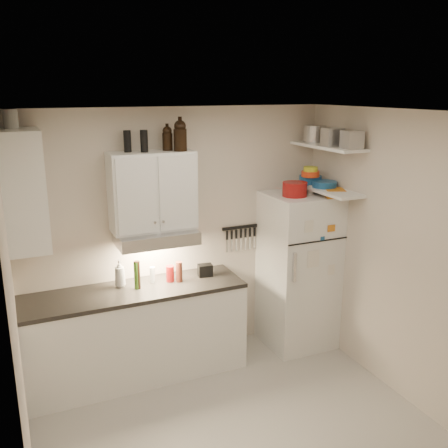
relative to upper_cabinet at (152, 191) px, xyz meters
name	(u,v)px	position (x,y,z in m)	size (l,w,h in m)	color
floor	(240,434)	(0.30, -1.33, -1.84)	(3.20, 3.00, 0.02)	#B3AFA5
ceiling	(244,112)	(0.30, -1.33, 0.78)	(3.20, 3.00, 0.02)	white
back_wall	(178,236)	(0.30, 0.18, -0.53)	(3.20, 0.02, 2.60)	beige
left_wall	(14,327)	(-1.31, -1.33, -0.53)	(0.02, 3.00, 2.60)	beige
right_wall	(405,259)	(1.91, -1.33, -0.53)	(0.02, 3.00, 2.60)	beige
base_cabinet	(137,335)	(-0.25, -0.14, -1.39)	(2.10, 0.60, 0.88)	white
countertop	(135,291)	(-0.25, -0.14, -0.93)	(2.10, 0.62, 0.04)	black
upper_cabinet	(152,191)	(0.00, 0.00, 0.00)	(0.80, 0.33, 0.75)	white
side_cabinet	(23,190)	(-1.14, -0.14, 0.12)	(0.33, 0.55, 1.00)	white
range_hood	(156,237)	(0.00, -0.06, -0.44)	(0.76, 0.46, 0.12)	silver
fridge	(298,271)	(1.55, -0.18, -0.98)	(0.70, 0.68, 1.70)	white
shelf_hi	(328,146)	(1.75, -0.31, 0.38)	(0.30, 0.95, 0.03)	white
shelf_lo	(325,189)	(1.75, -0.31, -0.07)	(0.30, 0.95, 0.03)	white
knife_strip	(240,227)	(1.00, 0.15, -0.51)	(0.42, 0.02, 0.03)	black
dutch_oven	(295,189)	(1.43, -0.24, -0.05)	(0.25, 0.25, 0.15)	maroon
book_stack	(334,193)	(1.79, -0.42, -0.09)	(0.19, 0.24, 0.08)	orange
spice_jar	(311,190)	(1.64, -0.22, -0.08)	(0.05, 0.05, 0.09)	silver
stock_pot	(315,134)	(1.79, -0.02, 0.48)	(0.24, 0.24, 0.17)	silver
tin_a	(332,137)	(1.71, -0.43, 0.48)	(0.18, 0.16, 0.18)	#AAAAAD
tin_b	(352,140)	(1.76, -0.67, 0.47)	(0.17, 0.17, 0.17)	#AAAAAD
bowl_teal	(310,180)	(1.71, -0.09, 0.00)	(0.24, 0.24, 0.10)	#184E84
bowl_orange	(310,174)	(1.67, -0.14, 0.07)	(0.19, 0.19, 0.06)	red
bowl_yellow	(311,169)	(1.67, -0.14, 0.13)	(0.15, 0.15, 0.05)	#C6D024
plates	(324,184)	(1.76, -0.28, -0.02)	(0.26, 0.26, 0.06)	#184E84
growler_a	(167,138)	(0.17, 0.02, 0.49)	(0.10, 0.10, 0.23)	black
growler_b	(180,135)	(0.27, -0.07, 0.52)	(0.12, 0.12, 0.29)	black
thermos_a	(144,141)	(-0.07, -0.02, 0.48)	(0.07, 0.07, 0.20)	black
thermos_b	(127,141)	(-0.21, 0.04, 0.47)	(0.07, 0.07, 0.20)	black
side_jar	(11,119)	(-1.17, -0.05, 0.70)	(0.12, 0.12, 0.16)	silver
soap_bottle	(120,272)	(-0.36, -0.01, -0.75)	(0.12, 0.12, 0.30)	white
pepper_mill	(179,272)	(0.20, -0.12, -0.80)	(0.06, 0.06, 0.20)	#56261A
oil_bottle	(137,276)	(-0.22, -0.13, -0.77)	(0.05, 0.05, 0.27)	#3A6B1A
vinegar_bottle	(137,275)	(-0.22, -0.13, -0.77)	(0.06, 0.06, 0.27)	black
clear_bottle	(153,275)	(-0.04, -0.03, -0.83)	(0.05, 0.05, 0.16)	silver
red_jar	(170,274)	(0.12, -0.08, -0.82)	(0.08, 0.08, 0.16)	maroon
caddy	(205,270)	(0.50, -0.08, -0.84)	(0.14, 0.10, 0.12)	black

